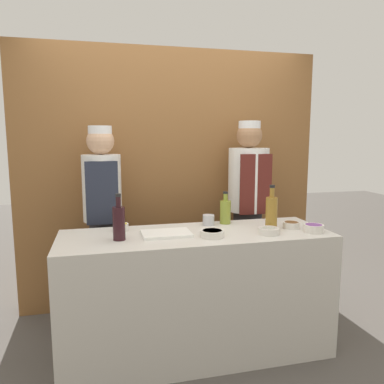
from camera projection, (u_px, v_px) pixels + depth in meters
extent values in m
plane|color=#4C4742|center=(196.00, 350.00, 2.82)|extent=(14.00, 14.00, 0.00)
cube|color=brown|center=(171.00, 179.00, 3.60)|extent=(2.83, 0.18, 2.40)
cube|color=beige|center=(196.00, 293.00, 2.76)|extent=(1.94, 0.66, 0.91)
cylinder|color=silver|center=(269.00, 231.00, 2.66)|extent=(0.15, 0.15, 0.05)
cylinder|color=green|center=(269.00, 229.00, 2.66)|extent=(0.12, 0.12, 0.01)
cylinder|color=silver|center=(314.00, 228.00, 2.72)|extent=(0.15, 0.15, 0.06)
cylinder|color=#703384|center=(314.00, 226.00, 2.72)|extent=(0.12, 0.12, 0.02)
cylinder|color=silver|center=(291.00, 225.00, 2.83)|extent=(0.13, 0.13, 0.05)
cylinder|color=brown|center=(291.00, 223.00, 2.83)|extent=(0.10, 0.10, 0.01)
cylinder|color=silver|center=(212.00, 234.00, 2.58)|extent=(0.16, 0.16, 0.05)
cylinder|color=orange|center=(212.00, 231.00, 2.58)|extent=(0.14, 0.14, 0.01)
cylinder|color=silver|center=(121.00, 227.00, 2.75)|extent=(0.11, 0.11, 0.05)
cylinder|color=yellow|center=(121.00, 225.00, 2.74)|extent=(0.09, 0.09, 0.02)
cube|color=white|center=(166.00, 234.00, 2.64)|extent=(0.34, 0.24, 0.02)
cylinder|color=olive|center=(271.00, 213.00, 2.80)|extent=(0.09, 0.09, 0.24)
cylinder|color=olive|center=(272.00, 193.00, 2.78)|extent=(0.04, 0.04, 0.07)
cylinder|color=black|center=(272.00, 186.00, 2.77)|extent=(0.04, 0.04, 0.02)
cylinder|color=black|center=(119.00, 223.00, 2.50)|extent=(0.08, 0.08, 0.23)
cylinder|color=black|center=(118.00, 202.00, 2.48)|extent=(0.03, 0.03, 0.07)
cylinder|color=black|center=(118.00, 195.00, 2.47)|extent=(0.04, 0.04, 0.02)
cylinder|color=olive|center=(225.00, 212.00, 2.98)|extent=(0.09, 0.09, 0.18)
cylinder|color=olive|center=(225.00, 197.00, 2.96)|extent=(0.03, 0.03, 0.06)
cylinder|color=black|center=(226.00, 193.00, 2.95)|extent=(0.04, 0.04, 0.02)
cylinder|color=#B7B7BC|center=(209.00, 220.00, 2.94)|extent=(0.09, 0.09, 0.08)
cylinder|color=#28282D|center=(105.00, 272.00, 3.21)|extent=(0.23, 0.23, 0.90)
cylinder|color=silver|center=(102.00, 188.00, 3.11)|extent=(0.32, 0.32, 0.55)
cube|color=#232838|center=(102.00, 193.00, 2.96)|extent=(0.25, 0.02, 0.51)
sphere|color=tan|center=(100.00, 141.00, 3.05)|extent=(0.22, 0.22, 0.22)
cylinder|color=white|center=(100.00, 131.00, 3.04)|extent=(0.19, 0.19, 0.08)
cylinder|color=#28282D|center=(247.00, 259.00, 3.51)|extent=(0.26, 0.26, 0.93)
cylinder|color=white|center=(248.00, 180.00, 3.40)|extent=(0.36, 0.36, 0.57)
cube|color=#561E19|center=(256.00, 184.00, 3.24)|extent=(0.29, 0.02, 0.53)
sphere|color=#9E704C|center=(249.00, 135.00, 3.35)|extent=(0.23, 0.23, 0.23)
cylinder|color=white|center=(250.00, 125.00, 3.33)|extent=(0.20, 0.20, 0.08)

